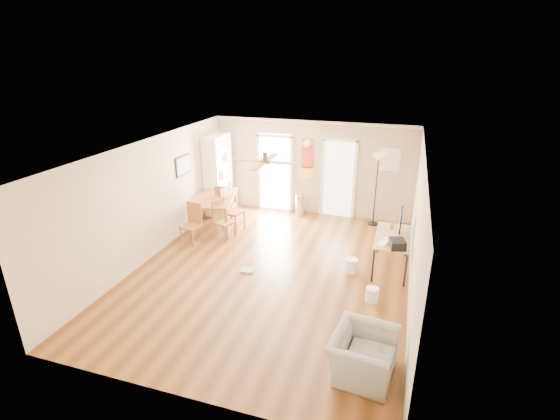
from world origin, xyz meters
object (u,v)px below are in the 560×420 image
(torchiere_lamp, at_px, (376,190))
(bookshelf, at_px, (218,174))
(wastebasket_a, at_px, (351,265))
(wastebasket_b, at_px, (372,295))
(dining_chair_near, at_px, (190,224))
(printer, at_px, (397,244))
(dining_table, at_px, (215,212))
(dining_chair_right_a, at_px, (233,210))
(armchair, at_px, (363,354))
(dining_chair_right_b, at_px, (224,220))
(trash_can, at_px, (300,205))
(dining_chair_far, at_px, (226,203))
(computer_desk, at_px, (391,252))

(torchiere_lamp, bearing_deg, bookshelf, -175.20)
(wastebasket_a, xyz_separation_m, wastebasket_b, (0.52, -0.95, -0.01))
(dining_chair_near, bearing_deg, printer, 4.90)
(bookshelf, relative_size, printer, 6.63)
(torchiere_lamp, relative_size, wastebasket_a, 6.45)
(bookshelf, relative_size, dining_table, 1.34)
(dining_chair_right_a, bearing_deg, armchair, -127.46)
(dining_chair_right_b, bearing_deg, wastebasket_b, -94.65)
(wastebasket_b, bearing_deg, dining_chair_near, 164.84)
(trash_can, bearing_deg, dining_chair_near, -128.55)
(dining_chair_right_a, distance_m, printer, 4.28)
(dining_chair_right_b, bearing_deg, dining_chair_right_a, 19.21)
(bookshelf, height_order, dining_chair_far, bookshelf)
(dining_chair_near, bearing_deg, dining_chair_far, 88.62)
(dining_chair_far, bearing_deg, dining_chair_right_b, 104.69)
(dining_chair_near, bearing_deg, wastebasket_a, 5.87)
(torchiere_lamp, bearing_deg, wastebasket_b, -84.82)
(dining_chair_right_a, bearing_deg, dining_table, 91.57)
(bookshelf, bearing_deg, trash_can, 24.84)
(wastebasket_b, bearing_deg, dining_chair_far, 147.47)
(dining_chair_far, relative_size, torchiere_lamp, 0.55)
(dining_table, xyz_separation_m, armchair, (4.30, -4.13, -0.10))
(computer_desk, bearing_deg, torchiere_lamp, 103.98)
(computer_desk, xyz_separation_m, armchair, (-0.20, -3.21, -0.06))
(dining_table, height_order, printer, printer)
(wastebasket_a, bearing_deg, wastebasket_b, -61.50)
(bookshelf, xyz_separation_m, dining_table, (0.36, -1.02, -0.69))
(torchiere_lamp, distance_m, printer, 2.91)
(dining_table, distance_m, dining_chair_right_b, 0.84)
(dining_chair_near, xyz_separation_m, dining_chair_far, (0.27, 1.43, 0.04))
(printer, bearing_deg, dining_chair_right_b, 153.01)
(bookshelf, distance_m, dining_chair_right_b, 1.97)
(dining_chair_right_a, xyz_separation_m, trash_can, (1.36, 1.53, -0.26))
(torchiere_lamp, height_order, computer_desk, torchiere_lamp)
(dining_chair_near, height_order, armchair, dining_chair_near)
(bookshelf, xyz_separation_m, armchair, (4.66, -5.14, -0.78))
(wastebasket_b, distance_m, armchair, 1.87)
(bookshelf, bearing_deg, dining_chair_right_b, -46.95)
(trash_can, bearing_deg, armchair, -66.84)
(trash_can, xyz_separation_m, wastebasket_a, (1.83, -2.77, -0.15))
(printer, bearing_deg, wastebasket_b, -128.03)
(dining_chair_far, height_order, torchiere_lamp, torchiere_lamp)
(dining_chair_right_a, relative_size, wastebasket_b, 4.15)
(trash_can, xyz_separation_m, armchair, (2.39, -5.58, 0.02))
(bookshelf, bearing_deg, computer_desk, -7.66)
(torchiere_lamp, bearing_deg, trash_can, 177.88)
(dining_chair_near, bearing_deg, bookshelf, 106.26)
(dining_chair_near, xyz_separation_m, wastebasket_b, (4.37, -1.18, -0.35))
(dining_chair_right_a, xyz_separation_m, wastebasket_b, (3.71, -2.19, -0.42))
(bookshelf, bearing_deg, wastebasket_b, -21.37)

